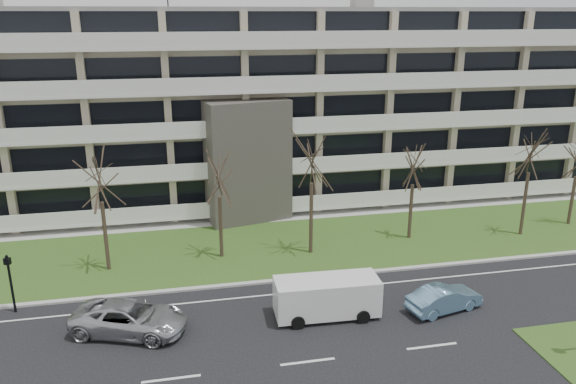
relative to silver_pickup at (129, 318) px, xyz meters
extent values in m
plane|color=black|center=(7.90, -4.15, -0.77)|extent=(160.00, 160.00, 0.00)
cube|color=#30521B|center=(7.90, 8.85, -0.74)|extent=(90.00, 10.00, 0.06)
cube|color=#B2B2AD|center=(7.90, 3.85, -0.71)|extent=(90.00, 0.35, 0.12)
cube|color=#B2B2AD|center=(7.90, 14.35, -0.73)|extent=(90.00, 2.00, 0.08)
cube|color=white|center=(7.90, 2.35, -0.77)|extent=(90.00, 0.12, 0.01)
cube|color=#BDB093|center=(7.90, 21.35, 6.73)|extent=(60.00, 12.00, 15.00)
cube|color=gray|center=(7.90, 21.35, 14.38)|extent=(60.50, 12.50, 0.30)
cube|color=#4C4742|center=(7.90, 14.35, 3.73)|extent=(6.39, 3.69, 9.00)
cube|color=black|center=(7.90, 14.15, 1.23)|extent=(4.92, 1.19, 3.50)
cube|color=black|center=(7.90, 15.33, 1.33)|extent=(58.00, 0.10, 1.80)
cube|color=white|center=(7.90, 14.65, -0.17)|extent=(58.00, 1.40, 0.22)
cube|color=white|center=(7.90, 14.00, 0.43)|extent=(58.00, 0.08, 1.00)
cube|color=black|center=(7.90, 15.33, 4.33)|extent=(58.00, 0.10, 1.80)
cube|color=white|center=(7.90, 14.65, 2.83)|extent=(58.00, 1.40, 0.22)
cube|color=white|center=(7.90, 14.00, 3.43)|extent=(58.00, 0.08, 1.00)
cube|color=black|center=(7.90, 15.33, 7.33)|extent=(58.00, 0.10, 1.80)
cube|color=white|center=(7.90, 14.65, 5.83)|extent=(58.00, 1.40, 0.22)
cube|color=white|center=(7.90, 14.00, 6.43)|extent=(58.00, 0.08, 1.00)
cube|color=black|center=(7.90, 15.33, 10.33)|extent=(58.00, 0.10, 1.80)
cube|color=white|center=(7.90, 14.65, 8.83)|extent=(58.00, 1.40, 0.22)
cube|color=white|center=(7.90, 14.00, 9.43)|extent=(58.00, 0.08, 1.00)
cube|color=black|center=(7.90, 15.33, 13.33)|extent=(58.00, 0.10, 1.80)
cube|color=white|center=(7.90, 14.65, 11.83)|extent=(58.00, 1.40, 0.22)
cube|color=white|center=(7.90, 14.00, 12.43)|extent=(58.00, 0.08, 1.00)
imported|color=#B7B9BF|center=(0.00, 0.00, 0.00)|extent=(6.09, 4.30, 1.54)
imported|color=#7BAFD6|center=(15.97, -1.16, -0.10)|extent=(4.32, 2.34, 1.35)
cube|color=white|center=(9.79, -0.44, 0.36)|extent=(5.37, 2.17, 1.86)
cube|color=black|center=(9.79, -0.44, 0.90)|extent=(4.97, 2.00, 0.69)
cube|color=white|center=(12.29, -0.54, 0.21)|extent=(0.42, 1.88, 1.18)
cylinder|color=black|center=(8.09, -1.36, -0.43)|extent=(0.70, 0.27, 0.69)
cylinder|color=black|center=(8.16, 0.60, -0.43)|extent=(0.70, 0.27, 0.69)
cylinder|color=black|center=(11.42, -1.49, -0.43)|extent=(0.70, 0.27, 0.69)
cylinder|color=black|center=(11.50, 0.47, -0.43)|extent=(0.70, 0.27, 0.69)
cylinder|color=black|center=(-6.00, 3.27, 0.84)|extent=(0.13, 0.13, 3.22)
cube|color=black|center=(-6.00, 3.27, 2.13)|extent=(0.36, 0.32, 0.34)
sphere|color=red|center=(-6.00, 3.27, 2.13)|extent=(0.15, 0.15, 0.15)
cylinder|color=#382B21|center=(-1.68, 7.49, 1.40)|extent=(0.24, 0.24, 4.35)
cylinder|color=#382B21|center=(5.21, 7.98, 1.25)|extent=(0.24, 0.24, 4.04)
cylinder|color=#382B21|center=(10.94, 7.42, 1.61)|extent=(0.24, 0.24, 4.76)
cylinder|color=#382B21|center=(18.20, 8.44, 1.17)|extent=(0.24, 0.24, 3.87)
cylinder|color=#382B21|center=(26.15, 7.44, 1.50)|extent=(0.24, 0.24, 4.54)
cylinder|color=#382B21|center=(30.82, 8.54, 1.07)|extent=(0.24, 0.24, 3.68)
camera|label=1|loc=(2.60, -25.10, 14.15)|focal=35.00mm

